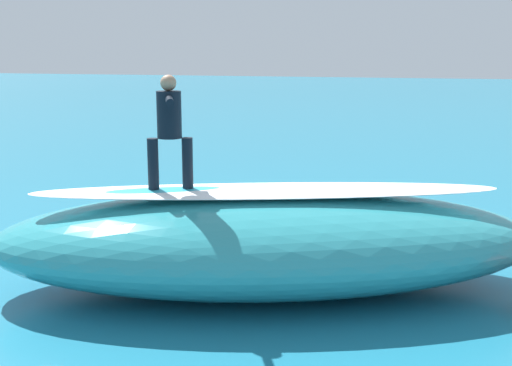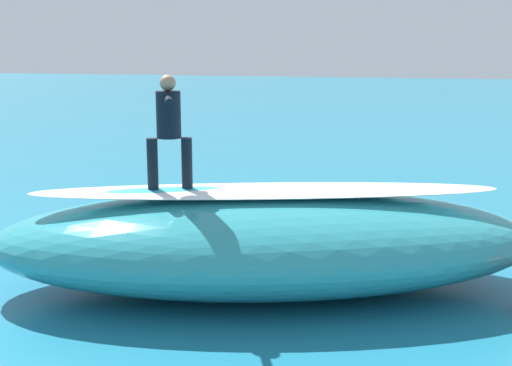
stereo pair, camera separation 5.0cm
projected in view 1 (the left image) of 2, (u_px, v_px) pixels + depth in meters
name	position (u px, v px, depth m)	size (l,w,h in m)	color
ground_plane	(291.00, 239.00, 12.29)	(120.00, 120.00, 0.00)	teal
wave_crest	(267.00, 242.00, 9.68)	(7.77, 3.05, 1.40)	teal
wave_foam_lip	(267.00, 191.00, 9.53)	(6.60, 1.07, 0.08)	white
surfboard_riding	(171.00, 192.00, 9.46)	(2.13, 0.48, 0.09)	#33B2D1
surfer_riding	(169.00, 123.00, 9.26)	(0.66, 1.41, 1.57)	black
surfboard_paddling	(315.00, 217.00, 13.67)	(2.03, 0.56, 0.07)	#33B2D1
surfer_paddling	(321.00, 210.00, 13.59)	(1.59, 0.58, 0.29)	black
foam_patch_near	(492.00, 230.00, 12.53)	(0.52, 0.51, 0.17)	white
foam_patch_mid	(261.00, 243.00, 11.87)	(1.05, 0.90, 0.09)	white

